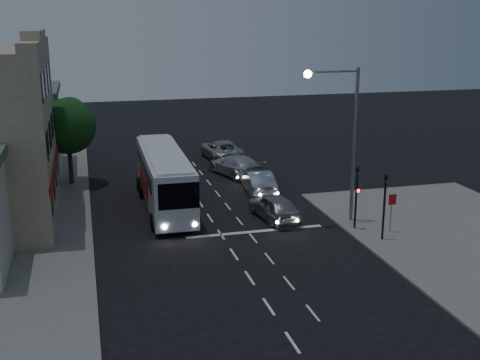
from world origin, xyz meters
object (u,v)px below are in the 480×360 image
object	(u,v)px
car_sedan_b	(236,165)
tour_bus	(164,177)
car_suv	(274,207)
car_sedan_c	(222,150)
street_tree	(67,124)
traffic_signal_side	(385,199)
streetlight	(345,128)
traffic_signal_main	(357,190)
regulatory_sign	(392,207)
car_sedan_a	(258,182)

from	to	relation	value
car_sedan_b	tour_bus	bearing A→B (deg)	27.67
tour_bus	car_suv	bearing A→B (deg)	-33.75
car_sedan_c	street_tree	xyz separation A→B (m)	(-12.45, -5.10, 3.67)
traffic_signal_side	streetlight	distance (m)	4.84
traffic_signal_main	regulatory_sign	world-z (taller)	traffic_signal_main
traffic_signal_main	regulatory_sign	distance (m)	2.14
car_sedan_a	regulatory_sign	size ratio (longest dim) A/B	2.20
car_sedan_b	regulatory_sign	bearing A→B (deg)	91.78
traffic_signal_side	regulatory_sign	xyz separation A→B (m)	(1.00, 0.96, -0.82)
regulatory_sign	streetlight	size ratio (longest dim) A/B	0.24
streetlight	tour_bus	bearing A→B (deg)	149.07
tour_bus	car_suv	world-z (taller)	tour_bus
traffic_signal_side	street_tree	world-z (taller)	street_tree
traffic_signal_main	traffic_signal_side	xyz separation A→B (m)	(0.70, -1.98, 0.00)
car_sedan_b	regulatory_sign	world-z (taller)	regulatory_sign
car_suv	car_sedan_b	world-z (taller)	car_sedan_b
traffic_signal_main	streetlight	xyz separation A→B (m)	(-0.26, 1.42, 3.31)
car_sedan_a	street_tree	xyz separation A→B (m)	(-12.58, 5.58, 3.70)
traffic_signal_main	car_suv	bearing A→B (deg)	142.01
car_suv	car_sedan_c	bearing A→B (deg)	-99.49
car_sedan_b	car_sedan_c	world-z (taller)	car_sedan_c
regulatory_sign	street_tree	xyz separation A→B (m)	(-17.51, 15.26, 2.90)
car_sedan_c	regulatory_sign	xyz separation A→B (m)	(5.06, -20.36, 0.76)
regulatory_sign	streetlight	bearing A→B (deg)	128.75
tour_bus	car_sedan_c	world-z (taller)	tour_bus
car_sedan_a	car_sedan_c	distance (m)	10.68
car_sedan_a	car_sedan_b	world-z (taller)	car_sedan_b
traffic_signal_main	street_tree	world-z (taller)	street_tree
car_suv	car_sedan_a	world-z (taller)	car_sedan_a
regulatory_sign	car_sedan_c	bearing A→B (deg)	103.96
tour_bus	street_tree	world-z (taller)	street_tree
car_suv	regulatory_sign	xyz separation A→B (m)	(5.57, -4.04, 0.82)
car_sedan_a	car_sedan_c	xyz separation A→B (m)	(-0.13, 10.68, 0.03)
car_sedan_b	traffic_signal_side	size ratio (longest dim) A/B	1.35
car_suv	street_tree	xyz separation A→B (m)	(-11.94, 11.22, 3.72)
car_sedan_b	regulatory_sign	xyz separation A→B (m)	(5.27, -14.71, 0.79)
car_suv	regulatory_sign	bearing A→B (deg)	136.36
car_sedan_a	streetlight	bearing A→B (deg)	117.07
car_sedan_b	streetlight	bearing A→B (deg)	87.19
traffic_signal_side	car_sedan_c	bearing A→B (deg)	100.78
tour_bus	streetlight	xyz separation A→B (m)	(9.66, -5.79, 3.76)
regulatory_sign	street_tree	world-z (taller)	street_tree
car_suv	regulatory_sign	size ratio (longest dim) A/B	2.08
traffic_signal_side	streetlight	bearing A→B (deg)	105.70
traffic_signal_main	tour_bus	bearing A→B (deg)	143.98
car_suv	car_sedan_b	size ratio (longest dim) A/B	0.83
tour_bus	car_sedan_b	world-z (taller)	tour_bus
car_sedan_a	traffic_signal_side	distance (m)	11.46
car_sedan_a	car_sedan_b	distance (m)	5.04
tour_bus	traffic_signal_main	bearing A→B (deg)	-35.06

